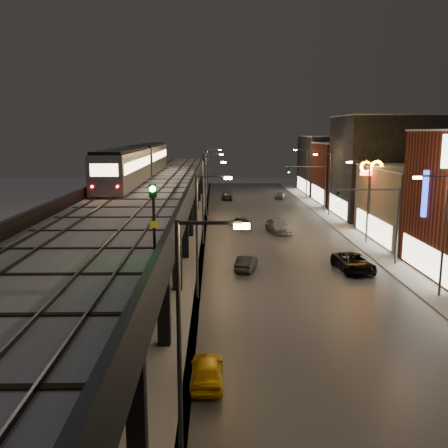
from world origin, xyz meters
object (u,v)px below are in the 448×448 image
object	(u,v)px
car_taxi	(207,371)
car_onc_dark	(354,263)
car_near_white	(246,263)
car_onc_white	(278,226)
car_mid_dark	(241,223)
subway_train	(139,162)
car_far_white	(227,196)
rail_signal	(153,205)
car_onc_red	(280,196)

from	to	relation	value
car_taxi	car_onc_dark	world-z (taller)	car_onc_dark
car_near_white	car_onc_white	world-z (taller)	car_onc_white
car_taxi	car_mid_dark	xyz separation A→B (m)	(3.66, 39.82, -0.04)
car_near_white	car_mid_dark	xyz separation A→B (m)	(0.52, 19.95, -0.03)
car_taxi	car_near_white	bearing A→B (deg)	-98.66
car_near_white	car_onc_white	bearing A→B (deg)	-91.22
subway_train	car_onc_dark	distance (m)	29.04
car_far_white	car_onc_white	world-z (taller)	car_onc_white
car_near_white	car_onc_dark	world-z (taller)	car_onc_dark
subway_train	car_onc_dark	xyz separation A→B (m)	(21.04, -18.47, -7.69)
rail_signal	car_taxi	size ratio (longest dim) A/B	0.80
car_taxi	car_far_white	size ratio (longest dim) A/B	0.88
car_mid_dark	car_onc_white	bearing A→B (deg)	125.88
car_onc_dark	rail_signal	bearing A→B (deg)	-132.11
car_mid_dark	car_onc_dark	size ratio (longest dim) A/B	0.77
subway_train	car_near_white	world-z (taller)	subway_train
rail_signal	car_mid_dark	size ratio (longest dim) A/B	0.73
car_onc_white	car_taxi	bearing A→B (deg)	-113.26
car_onc_dark	car_onc_white	distance (m)	17.71
car_taxi	car_near_white	world-z (taller)	car_taxi
subway_train	car_mid_dark	bearing A→B (deg)	9.65
rail_signal	car_onc_dark	distance (m)	25.98
car_far_white	car_onc_dark	bearing A→B (deg)	100.48
subway_train	car_onc_red	xyz separation A→B (m)	(20.78, 28.82, -7.78)
car_far_white	car_onc_white	distance (m)	30.07
car_mid_dark	car_near_white	bearing A→B (deg)	72.66
rail_signal	car_near_white	bearing A→B (deg)	75.21
car_near_white	car_onc_dark	distance (m)	9.25
subway_train	car_onc_white	bearing A→B (deg)	-4.51
car_onc_dark	car_mid_dark	bearing A→B (deg)	107.20
car_onc_white	car_near_white	bearing A→B (deg)	-117.21
subway_train	car_taxi	xyz separation A→B (m)	(8.67, -37.72, -7.79)
subway_train	car_onc_red	bearing A→B (deg)	54.21
car_near_white	car_far_white	distance (m)	46.12
car_far_white	car_onc_white	bearing A→B (deg)	99.01
subway_train	car_onc_white	distance (m)	18.40
car_mid_dark	rail_signal	bearing A→B (deg)	65.79
car_taxi	car_mid_dark	size ratio (longest dim) A/B	0.91
car_onc_dark	subway_train	bearing A→B (deg)	132.98
subway_train	car_onc_dark	size ratio (longest dim) A/B	6.85
car_far_white	car_onc_dark	size ratio (longest dim) A/B	0.80
subway_train	car_taxi	world-z (taller)	subway_train
rail_signal	car_far_white	world-z (taller)	rail_signal
subway_train	car_far_white	bearing A→B (deg)	68.29
car_onc_dark	car_onc_red	size ratio (longest dim) A/B	1.40
rail_signal	car_taxi	distance (m)	8.49
car_mid_dark	car_onc_dark	bearing A→B (deg)	97.09
car_onc_white	car_onc_red	world-z (taller)	car_onc_white
car_near_white	car_mid_dark	bearing A→B (deg)	-76.37
subway_train	car_onc_white	xyz separation A→B (m)	(16.66, -1.32, -7.69)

